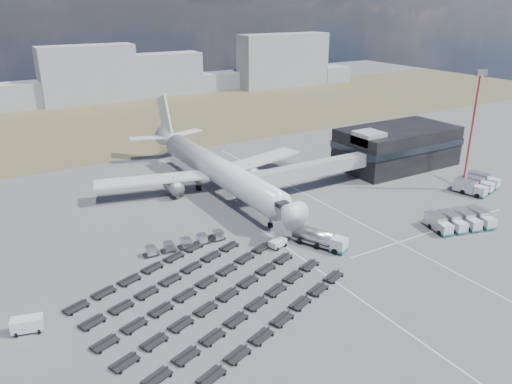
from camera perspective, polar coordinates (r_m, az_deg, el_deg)
ground at (r=87.71m, az=4.84°, el=-6.19°), size 420.00×420.00×0.00m
grass_strip at (r=183.28m, az=-15.79°, el=7.66°), size 420.00×90.00×0.01m
lane_markings at (r=95.29m, az=8.58°, el=-4.04°), size 47.12×110.00×0.01m
terminal at (r=132.65m, az=15.76°, el=5.06°), size 30.40×16.40×11.00m
jet_bridge at (r=109.64m, az=5.46°, el=2.35°), size 30.30×3.80×7.05m
airliner at (r=111.38m, az=-4.83°, el=2.80°), size 51.59×64.53×17.62m
skyline at (r=223.83m, az=-16.23°, el=12.26°), size 287.37×22.15×25.06m
fuel_tanker at (r=87.33m, az=7.27°, el=-5.26°), size 6.38×10.00×3.19m
pushback_tug at (r=86.83m, az=2.52°, el=-5.92°), size 3.38×2.45×1.39m
utility_van at (r=72.59m, az=-24.67°, el=-13.64°), size 4.22×2.73×2.11m
catering_truck at (r=114.89m, az=-0.32°, el=1.53°), size 5.15×7.56×3.21m
service_trucks_near at (r=101.33m, az=22.26°, el=-3.03°), size 12.79×9.07×2.57m
service_trucks_far at (r=122.38m, az=23.91°, el=0.85°), size 10.68×8.99×2.83m
uld_row at (r=87.32m, az=-8.06°, el=-5.75°), size 14.89×2.10×1.63m
baggage_dollies at (r=73.39m, az=-5.69°, el=-11.76°), size 41.35×36.36×0.83m
floodlight_mast at (r=118.46m, az=23.46°, el=6.29°), size 2.54×2.06×26.62m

